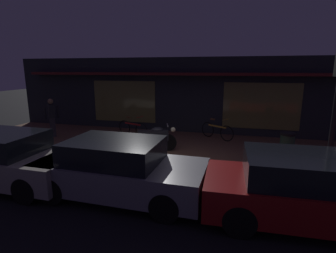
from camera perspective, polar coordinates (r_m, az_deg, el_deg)
The scene contains 11 objects.
ground_plane at distance 7.93m, azimuth -2.77°, elevation -10.47°, with size 60.00×60.00×0.00m, color black.
sidewalk_slab at distance 10.63m, azimuth 2.20°, elevation -4.02°, with size 18.00×4.00×0.15m, color brown.
storefront_building at distance 13.58m, azimuth 5.50°, elevation 6.97°, with size 18.00×3.30×3.60m.
motorcycle at distance 9.52m, azimuth -3.02°, elevation -2.41°, with size 1.65×0.76×0.97m.
bicycle_parked at distance 11.74m, azimuth -7.65°, elevation -0.36°, with size 1.57×0.65×0.91m.
bicycle_extra at distance 11.35m, azimuth 10.55°, elevation -0.90°, with size 1.42×0.92×0.91m.
person_photographer at distance 12.54m, azimuth -23.86°, elevation 1.93°, with size 0.49×0.50×1.67m.
trash_bin at distance 9.38m, azimuth 24.34°, elevation -3.92°, with size 0.48×0.48×0.93m.
parked_car_near at distance 8.42m, azimuth -32.00°, elevation -5.92°, with size 4.11×1.80×1.42m.
parked_car_far at distance 6.57m, azimuth -10.61°, elevation -9.02°, with size 4.12×1.82×1.42m.
parked_car_across at distance 6.09m, azimuth 27.77°, elevation -12.08°, with size 4.17×1.93×1.42m.
Camera 1 is at (2.27, -6.94, 3.08)m, focal length 28.13 mm.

